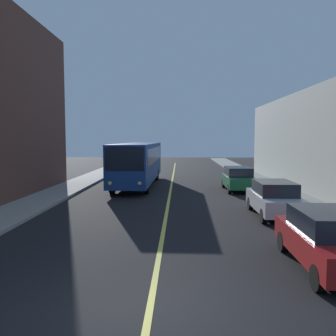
% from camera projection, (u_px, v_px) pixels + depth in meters
% --- Properties ---
extents(ground_plane, '(120.00, 120.00, 0.00)m').
position_uv_depth(ground_plane, '(149.00, 311.00, 7.47)').
color(ground_plane, black).
extents(sidewalk_left, '(2.50, 90.00, 0.15)m').
position_uv_depth(sidewalk_left, '(20.00, 210.00, 17.66)').
color(sidewalk_left, gray).
rests_on(sidewalk_left, ground).
extents(sidewalk_right, '(2.50, 90.00, 0.15)m').
position_uv_depth(sidewalk_right, '(318.00, 212.00, 17.20)').
color(sidewalk_right, gray).
rests_on(sidewalk_right, ground).
extents(lane_stripe_center, '(0.16, 60.00, 0.01)m').
position_uv_depth(lane_stripe_center, '(170.00, 196.00, 22.41)').
color(lane_stripe_center, '#D8CC4C').
rests_on(lane_stripe_center, ground).
extents(city_bus, '(2.79, 12.20, 3.20)m').
position_uv_depth(city_bus, '(138.00, 162.00, 27.31)').
color(city_bus, navy).
rests_on(city_bus, ground).
extents(parked_car_red, '(1.86, 4.42, 1.62)m').
position_uv_depth(parked_car_red, '(328.00, 239.00, 9.84)').
color(parked_car_red, maroon).
rests_on(parked_car_red, ground).
extents(parked_car_silver, '(1.85, 4.41, 1.62)m').
position_uv_depth(parked_car_silver, '(274.00, 198.00, 16.54)').
color(parked_car_silver, '#B7B7BC').
rests_on(parked_car_silver, ground).
extents(parked_car_green, '(1.86, 4.42, 1.62)m').
position_uv_depth(parked_car_green, '(238.00, 178.00, 24.63)').
color(parked_car_green, '#196038').
rests_on(parked_car_green, ground).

